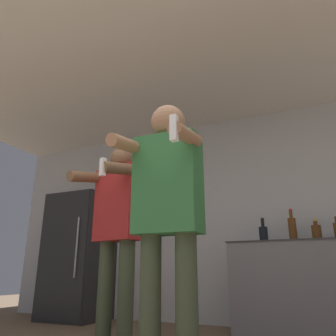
% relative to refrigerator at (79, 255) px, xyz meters
% --- Properties ---
extents(wall_back, '(7.00, 0.06, 2.55)m').
position_rel_refrigerator_xyz_m(wall_back, '(2.13, 0.37, 0.46)').
color(wall_back, '#B2B7BC').
rests_on(wall_back, ground_plane).
extents(ceiling_slab, '(7.00, 3.53, 0.05)m').
position_rel_refrigerator_xyz_m(ceiling_slab, '(2.13, -1.16, 1.76)').
color(ceiling_slab, silver).
rests_on(ceiling_slab, wall_back).
extents(refrigerator, '(0.78, 0.71, 1.63)m').
position_rel_refrigerator_xyz_m(refrigerator, '(0.00, 0.00, 0.00)').
color(refrigerator, '#262628').
rests_on(refrigerator, ground_plane).
extents(counter, '(1.61, 0.65, 0.90)m').
position_rel_refrigerator_xyz_m(counter, '(2.91, 0.03, -0.36)').
color(counter, slate).
rests_on(counter, ground_plane).
extents(bottle_tall_gin, '(0.09, 0.09, 0.23)m').
position_rel_refrigerator_xyz_m(bottle_tall_gin, '(2.98, 0.04, 0.17)').
color(bottle_tall_gin, '#563314').
rests_on(bottle_tall_gin, counter).
extents(bottle_amber_bourbon, '(0.08, 0.08, 0.35)m').
position_rel_refrigerator_xyz_m(bottle_amber_bourbon, '(2.76, 0.04, 0.22)').
color(bottle_amber_bourbon, '#563314').
rests_on(bottle_amber_bourbon, counter).
extents(bottle_dark_rum, '(0.09, 0.09, 0.27)m').
position_rel_refrigerator_xyz_m(bottle_dark_rum, '(2.45, 0.04, 0.18)').
color(bottle_dark_rum, black).
rests_on(bottle_dark_rum, counter).
extents(person_woman_foreground, '(0.46, 0.48, 1.62)m').
position_rel_refrigerator_xyz_m(person_woman_foreground, '(2.21, -1.94, 0.16)').
color(person_woman_foreground, '#38422D').
rests_on(person_woman_foreground, ground_plane).
extents(person_man_side, '(0.57, 0.59, 1.67)m').
position_rel_refrigerator_xyz_m(person_man_side, '(1.46, -1.33, 0.18)').
color(person_man_side, '#38422D').
rests_on(person_man_side, ground_plane).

